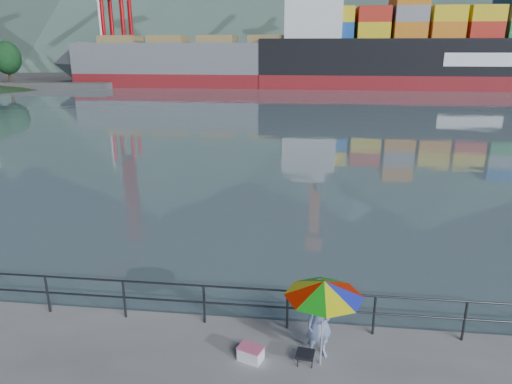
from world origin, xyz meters
TOP-DOWN VIEW (x-y plane):
  - harbor_water at (0.00, 130.00)m, footprint 500.00×280.00m
  - far_dock at (10.00, 93.00)m, footprint 200.00×40.00m
  - guardrail at (0.00, 1.70)m, footprint 22.00×0.06m
  - container_stacks at (34.10, 93.98)m, footprint 58.00×8.40m
  - fisherman at (3.73, 0.77)m, footprint 0.71×0.59m
  - beach_umbrella at (3.77, 0.48)m, footprint 1.67×1.67m
  - folding_stool at (3.44, 0.48)m, footprint 0.42×0.42m
  - cooler_bag at (2.29, 0.45)m, footprint 0.58×0.49m
  - fishing_rod at (3.38, 2.10)m, footprint 0.12×1.57m
  - bulk_carrier at (-10.40, 72.02)m, footprint 49.21×8.52m
  - container_ship at (30.08, 73.21)m, footprint 66.91×11.15m

SIDE VIEW (x-z plane):
  - harbor_water at x=0.00m, z-range 0.00..0.00m
  - far_dock at x=10.00m, z-range -0.20..0.20m
  - fishing_rod at x=3.38m, z-range -0.55..0.55m
  - folding_stool at x=3.44m, z-range 0.01..0.25m
  - cooler_bag at x=2.29m, z-range 0.00..0.29m
  - guardrail at x=0.00m, z-range 0.01..1.03m
  - fisherman at x=3.73m, z-range 0.00..1.66m
  - beach_umbrella at x=3.77m, z-range 0.81..2.78m
  - container_stacks at x=34.10m, z-range -0.82..6.98m
  - bulk_carrier at x=-10.40m, z-range -3.09..11.41m
  - container_ship at x=30.08m, z-range -3.27..14.83m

